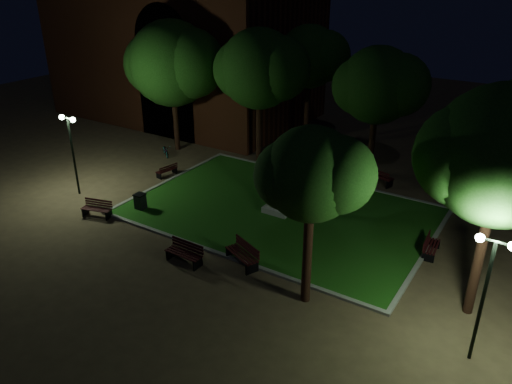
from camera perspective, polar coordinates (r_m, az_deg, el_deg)
ground at (r=24.72m, az=0.39°, el=-4.09°), size 80.00×80.00×0.00m
lawn at (r=26.22m, az=2.71°, el=-2.22°), size 15.00×10.00×0.08m
lawn_kerb at (r=26.21m, az=2.72°, el=-2.18°), size 15.40×10.40×0.12m
monument at (r=25.82m, az=2.76°, el=-0.41°), size 1.40×1.40×3.20m
building_main at (r=42.41m, az=-8.30°, el=18.46°), size 20.00×12.00×15.00m
tree_north_wl at (r=31.10m, az=0.51°, el=13.87°), size 6.02×4.92×8.48m
tree_north_er at (r=29.41m, az=13.92°, el=11.72°), size 5.40×4.41×7.84m
tree_east at (r=18.02m, az=26.58°, el=3.61°), size 5.86×4.78×8.64m
tree_se at (r=17.27m, az=6.56°, el=1.93°), size 4.20×3.43×7.03m
tree_nw at (r=33.85m, az=-9.46°, el=14.27°), size 6.87×5.61×8.72m
tree_far_north at (r=33.62m, az=6.25°, el=15.09°), size 5.01×4.09×8.38m
lamppost_sw at (r=28.86m, az=-20.40°, el=5.53°), size 1.18×0.28×4.54m
lamppost_se at (r=17.02m, az=24.98°, el=-8.85°), size 1.18×0.28×4.60m
lamppost_nw at (r=36.14m, az=-5.94°, el=10.87°), size 1.18×0.28×4.74m
bench_near_left at (r=22.03m, az=-8.13°, el=-6.96°), size 1.75×0.63×0.96m
bench_near_right at (r=21.69m, az=-1.48°, el=-7.16°), size 1.93×1.31×1.00m
bench_west_near at (r=26.90m, az=-17.69°, el=-1.85°), size 1.67×0.95×0.87m
bench_left_side at (r=30.91m, az=-10.13°, el=2.41°), size 0.70×1.42×0.75m
bench_right_side at (r=23.72m, az=19.28°, el=-5.89°), size 0.65×1.57×0.84m
bench_far_side at (r=30.16m, az=13.78°, el=1.69°), size 1.86×1.07×0.97m
trash_bin at (r=26.95m, az=-13.08°, el=-1.10°), size 0.56×0.56×0.91m
bicycle at (r=34.21m, az=-10.28°, el=4.71°), size 1.51×1.32×0.79m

